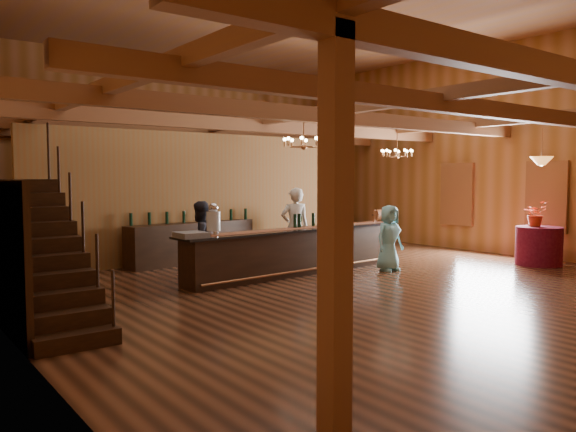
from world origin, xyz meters
TOP-DOWN VIEW (x-y plane):
  - floor at (0.00, 0.00)m, footprint 14.00×14.00m
  - ceiling at (0.00, 0.00)m, footprint 14.00×14.00m
  - wall_back at (0.00, 7.00)m, footprint 12.00×0.10m
  - wall_right at (6.00, 0.00)m, footprint 0.10×14.00m
  - beam_grid at (0.00, 0.51)m, footprint 11.90×13.90m
  - support_posts at (0.00, -0.50)m, footprint 9.20×10.20m
  - partition_wall at (-0.50, 3.50)m, footprint 9.00×0.18m
  - window_right_front at (5.95, -1.60)m, footprint 0.12×1.05m
  - window_right_back at (5.95, 1.00)m, footprint 0.12×1.05m
  - staircase at (-5.45, -0.74)m, footprint 1.00×2.80m
  - backroom_boxes at (-0.29, 5.50)m, footprint 4.10×0.60m
  - tasting_bar at (-0.12, 0.49)m, footprint 5.77×1.15m
  - beverage_dispenser at (-2.23, 0.38)m, footprint 0.26×0.26m
  - glass_rack_tray at (-2.77, 0.25)m, footprint 0.50×0.50m
  - raffle_drum at (2.41, 0.64)m, footprint 0.34×0.24m
  - bar_bottle_0 at (-0.14, 0.60)m, footprint 0.07×0.07m
  - bar_bottle_1 at (-0.03, 0.61)m, footprint 0.07×0.07m
  - bar_bottle_2 at (0.39, 0.64)m, footprint 0.07×0.07m
  - backbar_shelf at (-1.20, 3.23)m, footprint 3.45×1.09m
  - round_table at (5.01, -1.95)m, footprint 1.03×1.03m
  - chandelier_left at (-0.45, -0.07)m, footprint 0.80×0.80m
  - chandelier_right at (3.56, 1.12)m, footprint 0.80×0.80m
  - pendant_lamp at (5.01, -1.95)m, footprint 0.52×0.52m
  - bartender at (0.35, 1.24)m, footprint 0.76×0.64m
  - staff_second at (-2.05, 1.26)m, footprint 0.88×0.77m
  - guest at (1.64, -0.42)m, footprint 0.70×0.46m
  - floor_plant at (1.46, 2.61)m, footprint 0.77×0.68m
  - table_flowers at (5.04, -1.83)m, footprint 0.60×0.54m
  - table_vase at (5.00, -1.84)m, footprint 0.20×0.20m

SIDE VIEW (x-z plane):
  - floor at x=0.00m, z-range 0.00..0.00m
  - round_table at x=5.01m, z-range 0.00..0.89m
  - backbar_shelf at x=-1.20m, z-range 0.00..0.96m
  - tasting_bar at x=-0.12m, z-range 0.00..0.97m
  - backroom_boxes at x=-0.29m, z-range -0.02..1.08m
  - floor_plant at x=1.46m, z-range 0.00..1.19m
  - guest at x=1.64m, z-range 0.00..1.43m
  - staff_second at x=-2.05m, z-range 0.00..1.55m
  - bartender at x=0.35m, z-range 0.00..1.79m
  - staircase at x=-5.45m, z-range 0.00..2.00m
  - glass_rack_tray at x=-2.77m, z-range 0.96..1.06m
  - table_vase at x=5.00m, z-range 0.89..1.20m
  - bar_bottle_0 at x=-0.14m, z-range 0.96..1.26m
  - bar_bottle_1 at x=-0.03m, z-range 0.96..1.26m
  - bar_bottle_2 at x=0.39m, z-range 0.96..1.26m
  - raffle_drum at x=2.41m, z-range 0.98..1.28m
  - table_flowers at x=5.04m, z-range 0.89..1.48m
  - beverage_dispenser at x=-2.23m, z-range 0.94..1.54m
  - window_right_front at x=5.95m, z-range 0.67..2.42m
  - window_right_back at x=5.95m, z-range 0.67..2.42m
  - partition_wall at x=-0.50m, z-range 0.00..3.10m
  - support_posts at x=0.00m, z-range 0.00..3.20m
  - pendant_lamp at x=5.01m, z-range 1.95..2.85m
  - chandelier_right at x=3.56m, z-range 2.30..3.00m
  - chandelier_left at x=-0.45m, z-range 2.40..3.04m
  - wall_back at x=0.00m, z-range 0.00..5.50m
  - wall_right at x=6.00m, z-range 0.00..5.50m
  - beam_grid at x=0.00m, z-range 3.05..3.44m
  - ceiling at x=0.00m, z-range 5.50..5.50m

